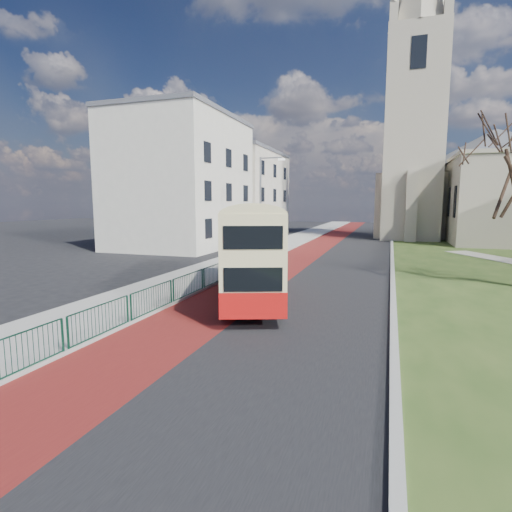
% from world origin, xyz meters
% --- Properties ---
extents(ground, '(160.00, 160.00, 0.00)m').
position_xyz_m(ground, '(0.00, 0.00, 0.00)').
color(ground, black).
rests_on(ground, ground).
extents(road_carriageway, '(9.00, 120.00, 0.01)m').
position_xyz_m(road_carriageway, '(1.50, 20.00, 0.01)').
color(road_carriageway, black).
rests_on(road_carriageway, ground).
extents(bus_lane, '(3.40, 120.00, 0.01)m').
position_xyz_m(bus_lane, '(-1.20, 20.00, 0.01)').
color(bus_lane, '#591414').
rests_on(bus_lane, ground).
extents(pavement_west, '(4.00, 120.00, 0.12)m').
position_xyz_m(pavement_west, '(-5.00, 20.00, 0.06)').
color(pavement_west, gray).
rests_on(pavement_west, ground).
extents(kerb_west, '(0.25, 120.00, 0.13)m').
position_xyz_m(kerb_west, '(-3.00, 20.00, 0.07)').
color(kerb_west, '#999993').
rests_on(kerb_west, ground).
extents(kerb_east, '(0.25, 80.00, 0.13)m').
position_xyz_m(kerb_east, '(6.10, 22.00, 0.07)').
color(kerb_east, '#999993').
rests_on(kerb_east, ground).
extents(pedestrian_railing, '(0.07, 24.00, 1.12)m').
position_xyz_m(pedestrian_railing, '(-2.95, 4.00, 0.55)').
color(pedestrian_railing, '#0D3A27').
rests_on(pedestrian_railing, ground).
extents(gothic_church, '(16.38, 18.00, 40.00)m').
position_xyz_m(gothic_church, '(12.56, 38.00, 13.13)').
color(gothic_church, '#A09882').
rests_on(gothic_church, ground).
extents(street_block_near, '(10.30, 14.30, 13.00)m').
position_xyz_m(street_block_near, '(-14.00, 22.00, 6.51)').
color(street_block_near, silver).
rests_on(street_block_near, ground).
extents(street_block_far, '(10.30, 16.30, 11.50)m').
position_xyz_m(street_block_far, '(-14.00, 38.00, 5.76)').
color(street_block_far, '#BEB6A1').
rests_on(street_block_far, ground).
extents(streetlamp, '(2.13, 0.18, 8.00)m').
position_xyz_m(streetlamp, '(-4.35, 18.00, 4.59)').
color(streetlamp, gray).
rests_on(streetlamp, pavement_west).
extents(bus, '(5.65, 10.18, 4.18)m').
position_xyz_m(bus, '(-0.17, 3.16, 2.39)').
color(bus, '#B01210').
rests_on(bus, ground).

